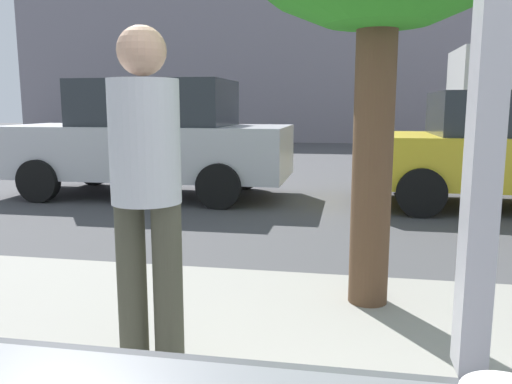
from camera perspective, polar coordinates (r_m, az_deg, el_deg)
name	(u,v)px	position (r m, az deg, el deg)	size (l,w,h in m)	color
ground_plane	(362,191)	(8.98, 11.63, 0.15)	(60.00, 60.00, 0.00)	#424244
sidewalk_strip	(389,381)	(2.82, 14.46, -19.51)	(16.00, 2.80, 0.15)	gray
building_facade_far	(359,67)	(20.77, 11.22, 13.37)	(28.00, 1.20, 5.79)	gray
parked_car_silver	(150,138)	(8.40, -11.59, 5.79)	(4.46, 1.91, 1.82)	#BCBCC1
pedestrian	(146,183)	(2.42, -11.97, 1.02)	(0.32, 0.32, 1.63)	#464637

